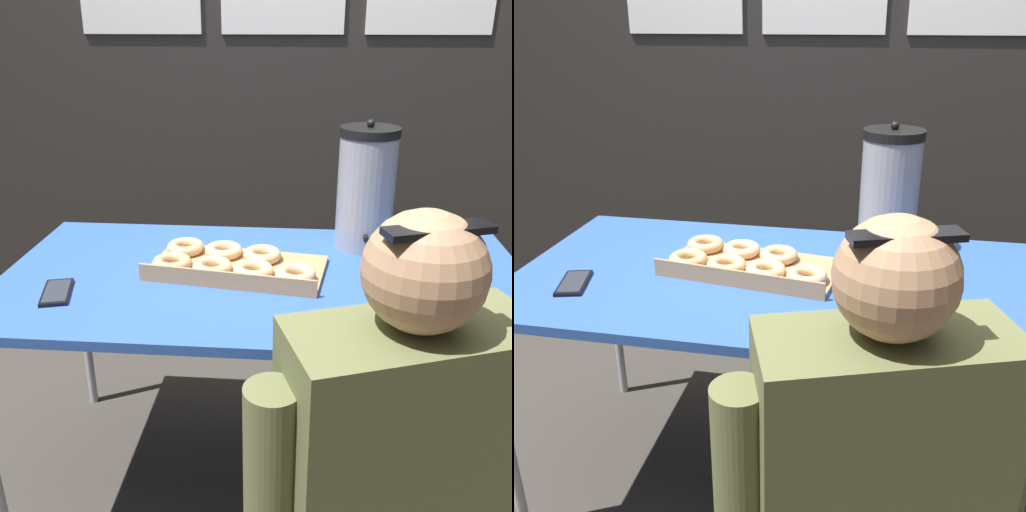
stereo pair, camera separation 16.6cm
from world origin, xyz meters
TOP-DOWN VIEW (x-y plane):
  - ground_plane at (0.00, 0.00)m, footprint 12.00×12.00m
  - back_wall at (0.00, 1.07)m, footprint 6.00×0.11m
  - folding_table at (0.00, 0.00)m, footprint 1.55×0.82m
  - donut_box at (-0.10, 0.02)m, footprint 0.55×0.34m
  - coffee_urn at (0.31, 0.26)m, footprint 0.19×0.21m
  - cell_phone at (-0.56, -0.17)m, footprint 0.11×0.17m

SIDE VIEW (x-z plane):
  - ground_plane at x=0.00m, z-range 0.00..0.00m
  - folding_table at x=0.00m, z-range 0.34..1.11m
  - cell_phone at x=-0.56m, z-range 0.77..0.78m
  - donut_box at x=-0.10m, z-range 0.77..0.82m
  - coffee_urn at x=0.31m, z-range 0.76..1.18m
  - back_wall at x=0.00m, z-range 0.00..2.84m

